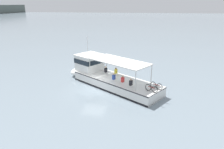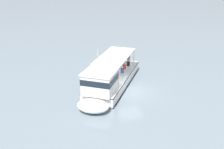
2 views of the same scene
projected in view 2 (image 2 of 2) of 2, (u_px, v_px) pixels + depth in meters
ground_plane at (130, 92)px, 26.80m from camera, size 400.00×400.00×0.00m
ferry_main at (109, 81)px, 26.79m from camera, size 9.58×12.31×5.32m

